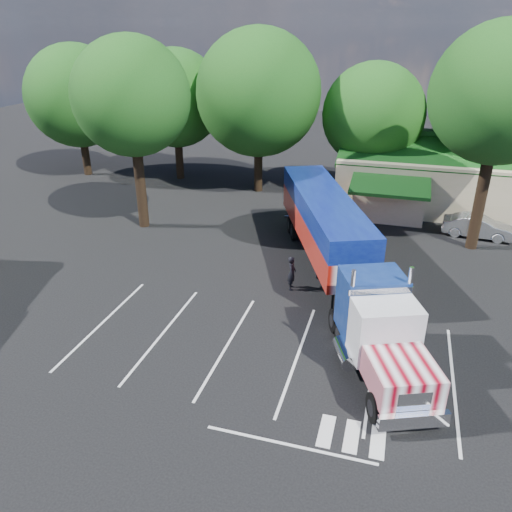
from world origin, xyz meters
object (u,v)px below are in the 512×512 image
(woman, at_px, (292,273))
(bicycle, at_px, (318,265))
(semi_truck, at_px, (335,242))
(silver_sedan, at_px, (478,226))

(woman, distance_m, bicycle, 2.55)
(semi_truck, xyz_separation_m, silver_sedan, (8.35, 9.33, -1.74))
(semi_truck, xyz_separation_m, woman, (-2.05, -1.28, -1.53))
(silver_sedan, bearing_deg, bicycle, 138.04)
(semi_truck, bearing_deg, silver_sedan, 25.69)
(semi_truck, xyz_separation_m, bicycle, (-0.99, 0.99, -1.99))
(woman, bearing_deg, semi_truck, -65.73)
(woman, bearing_deg, bicycle, -32.84)
(bicycle, bearing_deg, semi_truck, -50.37)
(woman, xyz_separation_m, silver_sedan, (10.40, 10.61, -0.21))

